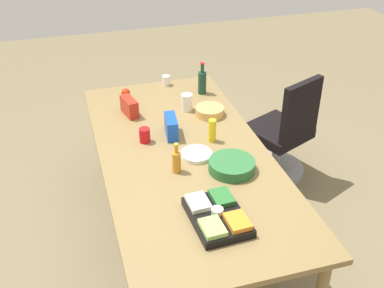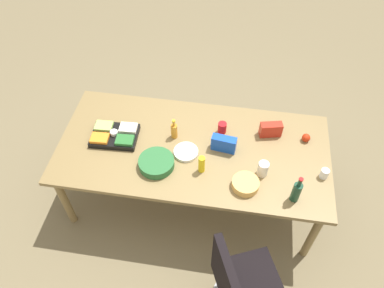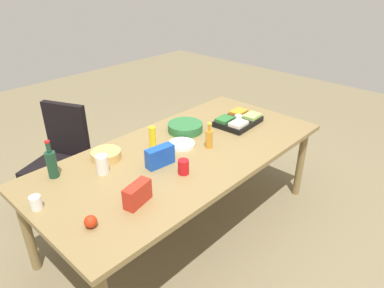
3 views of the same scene
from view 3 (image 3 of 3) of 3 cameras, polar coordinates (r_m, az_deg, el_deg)
The scene contains 16 objects.
ground_plane at distance 3.25m, azimuth -1.27°, elevation -13.07°, with size 10.00×10.00×0.00m, color #76694B.
conference_table at distance 2.84m, azimuth -1.42°, elevation -2.27°, with size 2.46×1.17×0.76m.
office_chair at distance 3.50m, azimuth -20.49°, elevation -4.10°, with size 0.63×0.63×0.99m.
veggie_tray at distance 3.30m, azimuth 7.57°, elevation 3.84°, with size 0.44×0.32×0.09m.
wine_bottle at distance 2.62m, azimuth -21.94°, elevation -2.94°, with size 0.08×0.08×0.28m.
mustard_bottle at distance 2.86m, azimuth -6.47°, elevation 1.17°, with size 0.06×0.06×0.17m, color yellow.
paper_cup at distance 2.37m, azimuth -24.14°, elevation -8.74°, with size 0.07×0.07×0.09m, color white.
mayo_jar at distance 2.57m, azimuth -14.44°, elevation -3.26°, with size 0.09×0.09×0.14m, color white.
apple_red at distance 2.12m, azimuth -16.23°, elevation -12.07°, with size 0.08×0.08×0.08m, color red.
paper_plate_stack at distance 2.88m, azimuth -1.73°, elevation -0.06°, with size 0.22×0.22×0.03m, color white.
salad_bowl at distance 3.13m, azimuth -1.11°, elevation 2.75°, with size 0.31×0.31×0.07m, color #2B6935.
chip_bag_red at distance 2.22m, azimuth -8.90°, elevation -8.06°, with size 0.20×0.08×0.14m, color red.
chip_bowl at distance 2.77m, azimuth -13.83°, elevation -1.75°, with size 0.23×0.23×0.07m, color #DBA857.
dressing_bottle at distance 2.84m, azimuth 2.80°, elevation 0.96°, with size 0.06×0.06×0.22m.
red_solo_cup at distance 2.50m, azimuth -1.41°, elevation -3.75°, with size 0.08×0.08×0.11m, color red.
chip_bag_blue at distance 2.60m, azimuth -5.26°, elevation -2.02°, with size 0.22×0.08×0.15m, color blue.
Camera 3 is at (1.75, 1.73, 2.12)m, focal length 32.67 mm.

